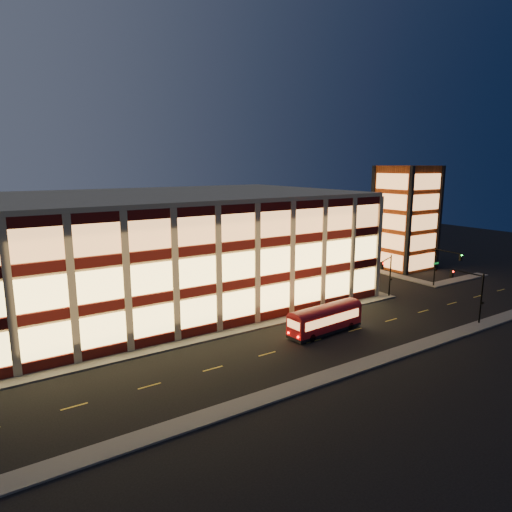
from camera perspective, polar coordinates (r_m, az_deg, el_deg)
ground at (r=51.33m, az=-0.61°, el=-9.41°), size 200.00×200.00×0.00m
sidewalk_office_south at (r=50.67m, az=-4.13°, el=-9.63°), size 54.00×2.00×0.15m
sidewalk_office_east at (r=77.55m, az=6.93°, el=-2.22°), size 2.00×30.00×0.15m
sidewalk_tower_south at (r=79.91m, az=23.90°, el=-2.73°), size 14.00×2.00×0.15m
sidewalk_tower_west at (r=84.92m, az=12.62°, el=-1.22°), size 2.00×30.00×0.15m
sidewalk_near at (r=41.85m, az=9.38°, el=-14.49°), size 100.00×2.00×0.15m
office_building at (r=62.71m, az=-11.28°, el=1.09°), size 50.45×30.45×14.50m
stair_tower at (r=84.62m, az=18.16°, el=4.57°), size 8.60×8.60×18.00m
traffic_signal_far at (r=64.53m, az=16.11°, el=-1.69°), size 3.79×1.87×6.00m
traffic_signal_right at (r=72.86m, az=22.43°, el=-0.65°), size 1.20×4.37×6.00m
traffic_signal_near at (r=59.17m, az=25.21°, el=-3.50°), size 0.32×4.45×6.00m
trolley_bus at (r=50.96m, az=8.65°, el=-7.61°), size 9.44×3.02×3.15m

